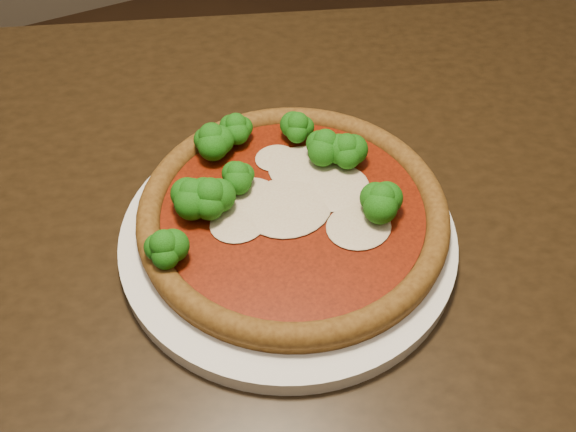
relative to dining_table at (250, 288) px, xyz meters
name	(u,v)px	position (x,y,z in m)	size (l,w,h in m)	color
dining_table	(250,288)	(0.00, 0.00, 0.00)	(1.31, 1.14, 0.75)	black
plate	(288,237)	(0.03, -0.04, 0.11)	(0.33, 0.33, 0.02)	white
pizza	(287,204)	(0.04, -0.02, 0.14)	(0.31, 0.31, 0.06)	brown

